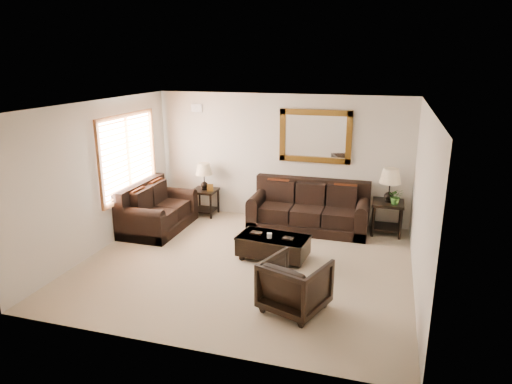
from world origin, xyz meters
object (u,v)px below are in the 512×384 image
(end_table_left, at_px, (204,181))
(end_table_right, at_px, (389,192))
(loveseat, at_px, (156,212))
(armchair, at_px, (295,283))
(sofa, at_px, (309,211))
(coffee_table, at_px, (273,245))

(end_table_left, bearing_deg, end_table_right, -0.50)
(loveseat, distance_m, armchair, 4.11)
(sofa, xyz_separation_m, end_table_left, (-2.39, 0.16, 0.42))
(loveseat, distance_m, end_table_left, 1.34)
(end_table_left, bearing_deg, loveseat, -119.78)
(end_table_right, height_order, coffee_table, end_table_right)
(end_table_right, relative_size, armchair, 1.62)
(end_table_right, bearing_deg, end_table_left, 179.50)
(sofa, distance_m, loveseat, 3.16)
(coffee_table, distance_m, armchair, 1.73)
(sofa, relative_size, coffee_table, 1.88)
(sofa, distance_m, armchair, 3.28)
(sofa, distance_m, end_table_right, 1.64)
(armchair, bearing_deg, loveseat, -14.33)
(loveseat, relative_size, armchair, 2.07)
(sofa, xyz_separation_m, loveseat, (-3.02, -0.94, -0.00))
(end_table_left, relative_size, coffee_table, 0.93)
(armchair, bearing_deg, end_table_left, -31.07)
(loveseat, xyz_separation_m, coffee_table, (2.69, -0.74, -0.10))
(loveseat, relative_size, coffee_table, 1.34)
(armchair, bearing_deg, end_table_right, -89.18)
(sofa, relative_size, end_table_left, 2.02)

